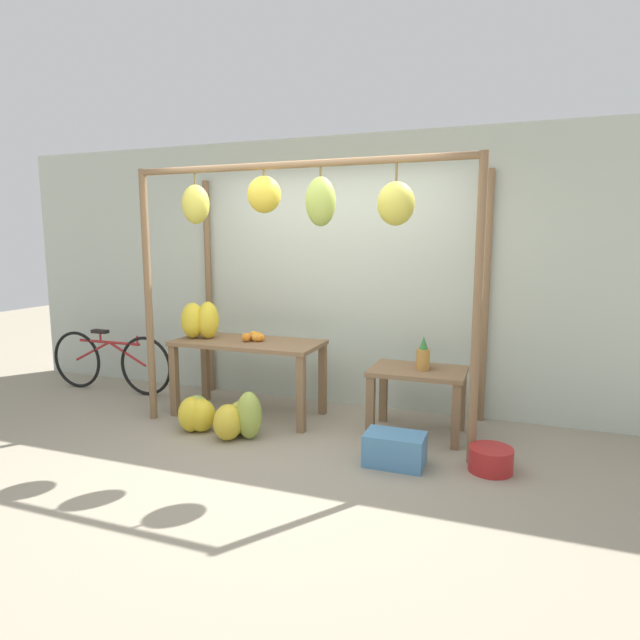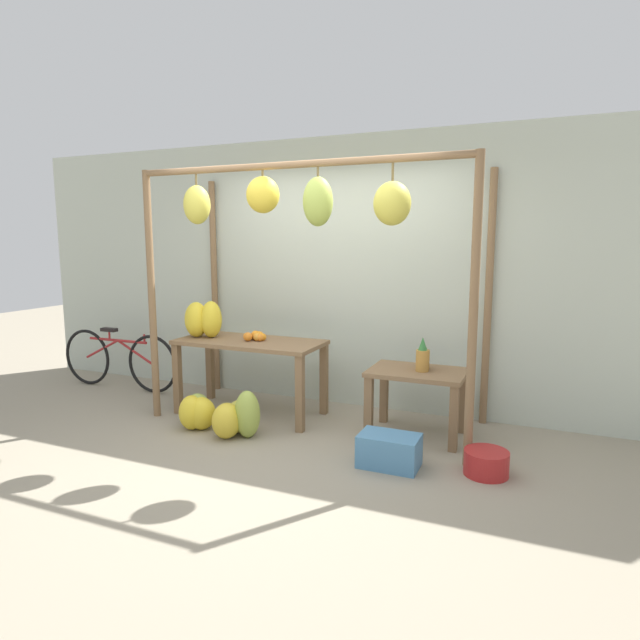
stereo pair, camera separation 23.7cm
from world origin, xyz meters
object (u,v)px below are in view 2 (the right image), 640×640
(banana_pile_on_table, at_px, (203,319))
(pineapple_cluster, at_px, (423,357))
(banana_pile_ground_right, at_px, (238,417))
(parked_bicycle, at_px, (119,359))
(blue_bucket, at_px, (486,463))
(banana_pile_ground_left, at_px, (197,412))
(fruit_crate_white, at_px, (389,451))
(orange_pile, at_px, (256,336))

(banana_pile_on_table, bearing_deg, pineapple_cluster, 2.74)
(banana_pile_ground_right, xyz_separation_m, parked_bicycle, (-2.12, 0.79, 0.18))
(blue_bucket, bearing_deg, parked_bicycle, 170.12)
(banana_pile_ground_left, xyz_separation_m, fruit_crate_white, (1.89, -0.11, -0.03))
(banana_pile_on_table, relative_size, orange_pile, 2.16)
(banana_pile_ground_left, xyz_separation_m, blue_bucket, (2.60, 0.03, -0.07))
(banana_pile_on_table, bearing_deg, banana_pile_ground_left, -62.22)
(orange_pile, relative_size, blue_bucket, 0.62)
(banana_pile_ground_left, height_order, fruit_crate_white, banana_pile_ground_left)
(banana_pile_ground_left, height_order, blue_bucket, banana_pile_ground_left)
(orange_pile, xyz_separation_m, parked_bicycle, (-1.97, 0.17, -0.44))
(banana_pile_ground_right, xyz_separation_m, blue_bucket, (2.15, 0.05, -0.08))
(banana_pile_on_table, bearing_deg, fruit_crate_white, -16.80)
(pineapple_cluster, distance_m, parked_bicycle, 3.65)
(banana_pile_ground_left, bearing_deg, banana_pile_on_table, 117.78)
(orange_pile, height_order, banana_pile_ground_right, orange_pile)
(pineapple_cluster, relative_size, blue_bucket, 0.92)
(banana_pile_on_table, bearing_deg, orange_pile, 5.39)
(banana_pile_ground_left, bearing_deg, fruit_crate_white, -3.45)
(orange_pile, relative_size, fruit_crate_white, 0.45)
(orange_pile, bearing_deg, blue_bucket, -13.96)
(banana_pile_ground_left, relative_size, banana_pile_ground_right, 0.84)
(orange_pile, xyz_separation_m, fruit_crate_white, (1.58, -0.71, -0.67))
(parked_bicycle, bearing_deg, orange_pile, -5.00)
(pineapple_cluster, height_order, banana_pile_ground_right, pineapple_cluster)
(banana_pile_ground_left, distance_m, parked_bicycle, 1.84)
(pineapple_cluster, xyz_separation_m, parked_bicycle, (-3.63, 0.12, -0.37))
(banana_pile_ground_right, height_order, fruit_crate_white, banana_pile_ground_right)
(banana_pile_ground_right, height_order, blue_bucket, banana_pile_ground_right)
(parked_bicycle, bearing_deg, blue_bucket, -9.88)
(banana_pile_ground_left, relative_size, fruit_crate_white, 0.86)
(banana_pile_ground_left, bearing_deg, banana_pile_ground_right, -2.54)
(parked_bicycle, bearing_deg, fruit_crate_white, -13.98)
(orange_pile, xyz_separation_m, banana_pile_ground_left, (-0.31, -0.60, -0.64))
(orange_pile, height_order, parked_bicycle, orange_pile)
(orange_pile, bearing_deg, banana_pile_ground_left, -117.07)
(banana_pile_on_table, xyz_separation_m, fruit_crate_white, (2.17, -0.66, -0.81))
(banana_pile_on_table, distance_m, banana_pile_ground_left, 0.99)
(banana_pile_ground_right, relative_size, blue_bucket, 1.44)
(banana_pile_on_table, relative_size, pineapple_cluster, 1.46)
(banana_pile_ground_left, distance_m, blue_bucket, 2.60)
(fruit_crate_white, bearing_deg, banana_pile_ground_left, 176.55)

